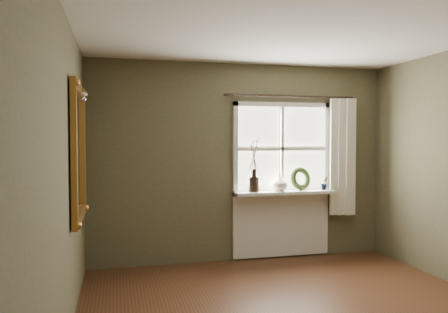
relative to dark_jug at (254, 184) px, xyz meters
name	(u,v)px	position (x,y,z in m)	size (l,w,h in m)	color
ceiling	(320,17)	(-0.13, -2.12, 1.58)	(4.50, 4.50, 0.00)	silver
wall_back	(241,162)	(-0.13, 0.18, 0.28)	(4.00, 0.10, 2.60)	brown
wall_left	(54,182)	(-2.18, -2.12, 0.28)	(0.10, 4.50, 2.60)	brown
window_frame	(282,149)	(0.42, 0.11, 0.46)	(1.36, 0.06, 1.24)	silver
window_sill	(284,192)	(0.42, 0.00, -0.12)	(1.36, 0.26, 0.04)	silver
window_apron	(281,224)	(0.42, 0.11, -0.56)	(1.36, 0.04, 0.88)	silver
dark_jug	(254,184)	(0.00, 0.00, 0.00)	(0.14, 0.14, 0.20)	black
cream_vase	(280,183)	(0.35, 0.00, 0.01)	(0.21, 0.21, 0.22)	beige
wreath	(300,181)	(0.67, 0.04, 0.02)	(0.32, 0.32, 0.08)	#2D3F1C
potted_plant_left	(255,186)	(0.02, 0.00, -0.02)	(0.08, 0.05, 0.15)	#2D3F1C
potted_plant_right	(324,183)	(1.00, 0.00, -0.01)	(0.10, 0.08, 0.18)	#2D3F1C
curtain	(342,157)	(1.26, 0.01, 0.34)	(0.36, 0.12, 1.59)	beige
curtain_rod	(291,96)	(0.52, 0.05, 1.16)	(0.03, 0.03, 1.84)	black
gilt_mirror	(79,152)	(-2.09, -1.06, 0.46)	(0.10, 1.09, 1.30)	white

